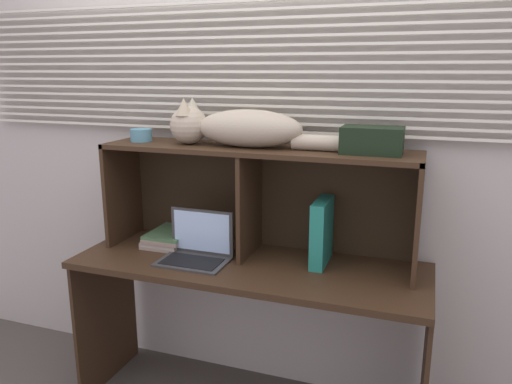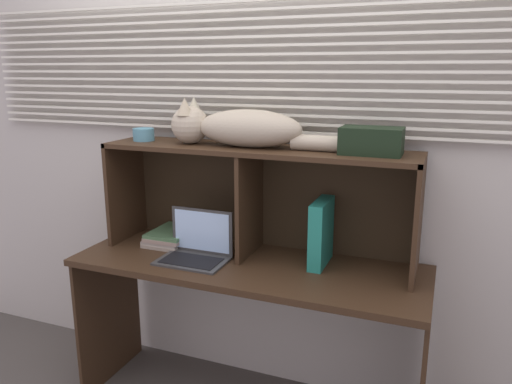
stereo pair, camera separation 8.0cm
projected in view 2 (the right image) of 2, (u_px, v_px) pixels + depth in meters
back_panel_with_blinds at (272, 145)px, 2.43m from camera, size 4.40×0.08×2.50m
desk at (247, 291)px, 2.29m from camera, size 1.61×0.56×0.77m
hutch_shelf_unit at (258, 180)px, 2.31m from camera, size 1.46×0.32×0.51m
cat at (237, 127)px, 2.25m from camera, size 0.88×0.20×0.22m
laptop at (196, 249)px, 2.29m from camera, size 0.31×0.21×0.22m
binder_upright at (321, 233)px, 2.21m from camera, size 0.06×0.23×0.30m
book_stack at (172, 236)px, 2.52m from camera, size 0.21×0.26×0.07m
small_basket at (144, 135)px, 2.44m from camera, size 0.10×0.10×0.06m
storage_box at (371, 141)px, 2.04m from camera, size 0.25×0.15×0.11m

